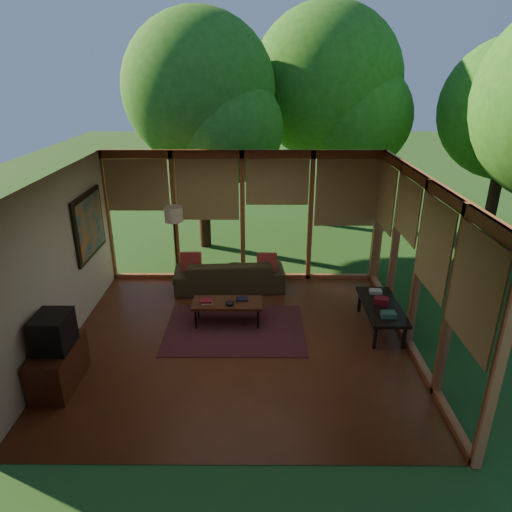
{
  "coord_description": "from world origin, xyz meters",
  "views": [
    {
      "loc": [
        0.31,
        -6.36,
        4.11
      ],
      "look_at": [
        0.28,
        0.7,
        1.24
      ],
      "focal_mm": 32.0,
      "sensor_mm": 36.0,
      "label": 1
    }
  ],
  "objects_px": {
    "floor_lamp": "(174,219)",
    "television": "(53,332)",
    "coffee_table": "(227,304)",
    "sofa": "(229,274)",
    "side_console": "(381,307)",
    "media_cabinet": "(58,366)"
  },
  "relations": [
    {
      "from": "television",
      "to": "media_cabinet",
      "type": "bearing_deg",
      "value": 180.0
    },
    {
      "from": "coffee_table",
      "to": "television",
      "type": "bearing_deg",
      "value": -143.31
    },
    {
      "from": "media_cabinet",
      "to": "television",
      "type": "distance_m",
      "value": 0.55
    },
    {
      "from": "sofa",
      "to": "floor_lamp",
      "type": "height_order",
      "value": "floor_lamp"
    },
    {
      "from": "floor_lamp",
      "to": "television",
      "type": "bearing_deg",
      "value": -108.48
    },
    {
      "from": "sofa",
      "to": "television",
      "type": "bearing_deg",
      "value": 49.47
    },
    {
      "from": "television",
      "to": "coffee_table",
      "type": "bearing_deg",
      "value": 36.69
    },
    {
      "from": "television",
      "to": "floor_lamp",
      "type": "relative_size",
      "value": 0.33
    },
    {
      "from": "sofa",
      "to": "television",
      "type": "height_order",
      "value": "television"
    },
    {
      "from": "television",
      "to": "coffee_table",
      "type": "distance_m",
      "value": 2.82
    },
    {
      "from": "side_console",
      "to": "media_cabinet",
      "type": "bearing_deg",
      "value": -162.71
    },
    {
      "from": "media_cabinet",
      "to": "television",
      "type": "height_order",
      "value": "television"
    },
    {
      "from": "media_cabinet",
      "to": "side_console",
      "type": "xyz_separation_m",
      "value": [
        4.87,
        1.52,
        0.11
      ]
    },
    {
      "from": "sofa",
      "to": "side_console",
      "type": "height_order",
      "value": "sofa"
    },
    {
      "from": "sofa",
      "to": "side_console",
      "type": "distance_m",
      "value": 3.09
    },
    {
      "from": "floor_lamp",
      "to": "coffee_table",
      "type": "height_order",
      "value": "floor_lamp"
    },
    {
      "from": "sofa",
      "to": "coffee_table",
      "type": "xyz_separation_m",
      "value": [
        0.05,
        -1.41,
        0.07
      ]
    },
    {
      "from": "television",
      "to": "coffee_table",
      "type": "xyz_separation_m",
      "value": [
        2.23,
        1.67,
        -0.46
      ]
    },
    {
      "from": "television",
      "to": "floor_lamp",
      "type": "height_order",
      "value": "floor_lamp"
    },
    {
      "from": "media_cabinet",
      "to": "floor_lamp",
      "type": "height_order",
      "value": "floor_lamp"
    },
    {
      "from": "coffee_table",
      "to": "media_cabinet",
      "type": "bearing_deg",
      "value": -143.55
    },
    {
      "from": "coffee_table",
      "to": "sofa",
      "type": "bearing_deg",
      "value": 92.0
    }
  ]
}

